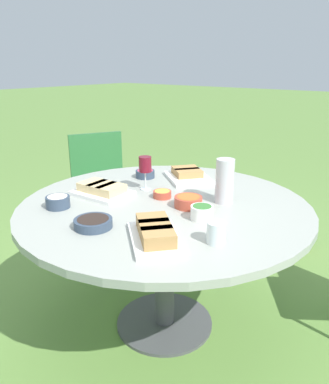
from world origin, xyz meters
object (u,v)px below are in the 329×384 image
at_px(dining_table, 164,220).
at_px(chair_near_right, 101,179).
at_px(handbag, 285,230).
at_px(water_pitcher, 225,181).
at_px(wine_glass, 145,166).

height_order(dining_table, chair_near_right, chair_near_right).
height_order(dining_table, handbag, dining_table).
bearing_deg(dining_table, handbag, -95.71).
bearing_deg(dining_table, water_pitcher, -139.02).
relative_size(dining_table, handbag, 4.06).
bearing_deg(chair_near_right, handbag, -145.83).
relative_size(chair_near_right, water_pitcher, 3.87).
xyz_separation_m(dining_table, handbag, (-0.14, -1.41, -0.52)).
height_order(wine_glass, handbag, wine_glass).
height_order(chair_near_right, water_pitcher, water_pitcher).
height_order(chair_near_right, wine_glass, wine_glass).
bearing_deg(wine_glass, dining_table, 155.12).
xyz_separation_m(dining_table, water_pitcher, (-0.23, -0.20, 0.21)).
distance_m(chair_near_right, water_pitcher, 1.43).
xyz_separation_m(dining_table, wine_glass, (0.22, -0.10, 0.23)).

